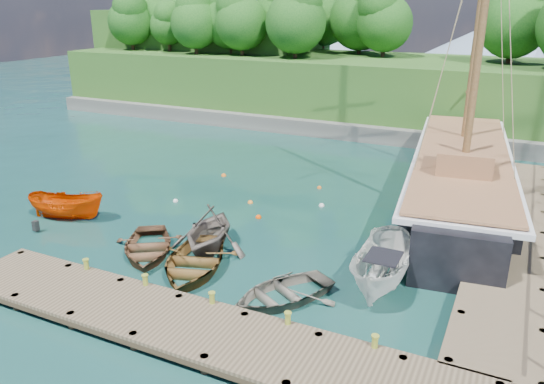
{
  "coord_description": "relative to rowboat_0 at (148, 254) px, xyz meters",
  "views": [
    {
      "loc": [
        11.19,
        -19.17,
        10.87
      ],
      "look_at": [
        0.48,
        3.05,
        2.0
      ],
      "focal_mm": 35.0,
      "sensor_mm": 36.0,
      "label": 1
    }
  ],
  "objects": [
    {
      "name": "headland",
      "position": [
        -9.44,
        33.33,
        5.54
      ],
      "size": [
        51.0,
        19.31,
        12.9
      ],
      "color": "#474744",
      "rests_on": "ground"
    },
    {
      "name": "rowboat_1",
      "position": [
        2.31,
        1.62,
        0.0
      ],
      "size": [
        4.54,
        4.99,
        2.26
      ],
      "primitive_type": "imported",
      "rotation": [
        0.0,
        0.0,
        0.22
      ],
      "color": "#5D544C",
      "rests_on": "ground"
    },
    {
      "name": "bollard_1",
      "position": [
        2.43,
        -3.13,
        0.0
      ],
      "size": [
        0.26,
        0.26,
        0.45
      ],
      "primitive_type": "cylinder",
      "color": "olive",
      "rests_on": "ground"
    },
    {
      "name": "ground",
      "position": [
        3.43,
        1.97,
        0.0
      ],
      "size": [
        160.0,
        160.0,
        0.0
      ],
      "primitive_type": "plane",
      "color": "#0F352C",
      "rests_on": "ground"
    },
    {
      "name": "mooring_buoy_1",
      "position": [
        1.19,
        7.79,
        0.0
      ],
      "size": [
        0.31,
        0.31,
        0.31
      ],
      "primitive_type": "sphere",
      "color": "orange",
      "rests_on": "ground"
    },
    {
      "name": "dock_east",
      "position": [
        14.93,
        8.97,
        0.43
      ],
      "size": [
        3.2,
        24.0,
        1.1
      ],
      "color": "#4D4030",
      "rests_on": "ground"
    },
    {
      "name": "schooner",
      "position": [
        11.82,
        13.62,
        1.19
      ],
      "size": [
        7.73,
        28.91,
        21.45
      ],
      "rotation": [
        0.0,
        0.0,
        0.12
      ],
      "color": "black",
      "rests_on": "ground"
    },
    {
      "name": "bollard_4",
      "position": [
        11.43,
        -3.13,
        0.0
      ],
      "size": [
        0.26,
        0.26,
        0.45
      ],
      "primitive_type": "cylinder",
      "color": "olive",
      "rests_on": "ground"
    },
    {
      "name": "bollard_0",
      "position": [
        -0.57,
        -3.13,
        0.0
      ],
      "size": [
        0.26,
        0.26,
        0.45
      ],
      "primitive_type": "cylinder",
      "color": "olive",
      "rests_on": "ground"
    },
    {
      "name": "bollard_2",
      "position": [
        5.43,
        -3.13,
        0.0
      ],
      "size": [
        0.26,
        0.26,
        0.45
      ],
      "primitive_type": "cylinder",
      "color": "olive",
      "rests_on": "ground"
    },
    {
      "name": "mooring_buoy_2",
      "position": [
        2.62,
        6.03,
        0.0
      ],
      "size": [
        0.32,
        0.32,
        0.32
      ],
      "primitive_type": "sphere",
      "color": "#EA3E00",
      "rests_on": "ground"
    },
    {
      "name": "bollard_3",
      "position": [
        8.43,
        -3.13,
        0.0
      ],
      "size": [
        0.26,
        0.26,
        0.45
      ],
      "primitive_type": "cylinder",
      "color": "olive",
      "rests_on": "ground"
    },
    {
      "name": "motorboat_orange",
      "position": [
        -6.46,
        1.54,
        0.0
      ],
      "size": [
        4.5,
        2.65,
        1.63
      ],
      "primitive_type": "imported",
      "rotation": [
        0.0,
        0.0,
        1.84
      ],
      "color": "#CE3B00",
      "rests_on": "ground"
    },
    {
      "name": "distant_ridge",
      "position": [
        7.74,
        71.97,
        4.35
      ],
      "size": [
        117.0,
        40.0,
        10.0
      ],
      "color": "#728CA5",
      "rests_on": "ground"
    },
    {
      "name": "cabin_boat_white",
      "position": [
        10.43,
        1.6,
        0.0
      ],
      "size": [
        2.22,
        5.48,
        2.09
      ],
      "primitive_type": "imported",
      "rotation": [
        0.0,
        0.0,
        0.03
      ],
      "color": "white",
      "rests_on": "ground"
    },
    {
      "name": "dock_near",
      "position": [
        5.43,
        -4.53,
        0.43
      ],
      "size": [
        20.0,
        3.2,
        1.1
      ],
      "color": "#4D4030",
      "rests_on": "ground"
    },
    {
      "name": "mooring_buoy_0",
      "position": [
        -2.82,
        6.12,
        0.0
      ],
      "size": [
        0.3,
        0.3,
        0.3
      ],
      "primitive_type": "sphere",
      "color": "silver",
      "rests_on": "ground"
    },
    {
      "name": "mooring_buoy_5",
      "position": [
        3.83,
        11.9,
        0.0
      ],
      "size": [
        0.28,
        0.28,
        0.28
      ],
      "primitive_type": "sphere",
      "color": "#D36219",
      "rests_on": "ground"
    },
    {
      "name": "rowboat_2",
      "position": [
        2.79,
        -0.41,
        0.0
      ],
      "size": [
        4.98,
        5.92,
        1.05
      ],
      "primitive_type": "imported",
      "rotation": [
        0.0,
        0.0,
        0.31
      ],
      "color": "brown",
      "rests_on": "ground"
    },
    {
      "name": "mooring_buoy_4",
      "position": [
        -2.75,
        11.44,
        0.0
      ],
      "size": [
        0.33,
        0.33,
        0.33
      ],
      "primitive_type": "sphere",
      "color": "orange",
      "rests_on": "ground"
    },
    {
      "name": "rowboat_0",
      "position": [
        0.0,
        0.0,
        0.0
      ],
      "size": [
        5.15,
        5.51,
        0.93
      ],
      "primitive_type": "imported",
      "rotation": [
        0.0,
        0.0,
        0.58
      ],
      "color": "brown",
      "rests_on": "ground"
    },
    {
      "name": "rowboat_3",
      "position": [
        7.2,
        -0.93,
        0.0
      ],
      "size": [
        4.85,
        5.26,
        0.89
      ],
      "primitive_type": "imported",
      "rotation": [
        0.0,
        0.0,
        -0.55
      ],
      "color": "#5F5A4F",
      "rests_on": "ground"
    },
    {
      "name": "mooring_buoy_3",
      "position": [
        5.05,
        9.1,
        0.0
      ],
      "size": [
        0.32,
        0.32,
        0.32
      ],
      "primitive_type": "sphere",
      "color": "silver",
      "rests_on": "ground"
    }
  ]
}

